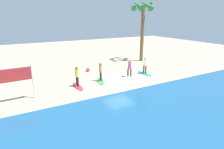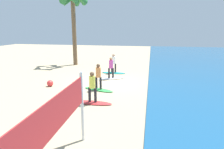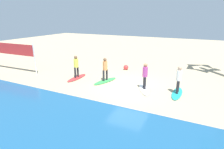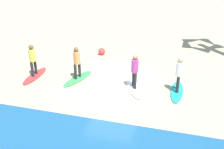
% 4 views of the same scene
% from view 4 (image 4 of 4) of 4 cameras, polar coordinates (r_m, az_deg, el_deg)
% --- Properties ---
extents(ground_plane, '(60.00, 60.00, 0.00)m').
position_cam_4_polar(ground_plane, '(13.20, 0.10, -2.17)').
color(ground_plane, tan).
extents(surfboard_teal, '(0.58, 2.10, 0.09)m').
position_cam_4_polar(surfboard_teal, '(12.89, 13.50, -3.48)').
color(surfboard_teal, teal).
rests_on(surfboard_teal, ground).
extents(surfer_teal, '(0.32, 0.46, 1.64)m').
position_cam_4_polar(surfer_teal, '(12.44, 13.97, 0.50)').
color(surfer_teal, '#232328').
rests_on(surfer_teal, surfboard_teal).
extents(surfboard_white, '(1.36, 2.15, 0.09)m').
position_cam_4_polar(surfboard_white, '(12.89, 4.65, -2.79)').
color(surfboard_white, white).
rests_on(surfboard_white, ground).
extents(surfer_white, '(0.32, 0.43, 1.64)m').
position_cam_4_polar(surfer_white, '(12.44, 4.81, 1.21)').
color(surfer_white, '#232328').
rests_on(surfer_white, surfboard_white).
extents(surfboard_green, '(1.17, 2.17, 0.09)m').
position_cam_4_polar(surfboard_green, '(13.81, -7.18, -0.82)').
color(surfboard_green, green).
rests_on(surfboard_green, ground).
extents(surfer_green, '(0.32, 0.44, 1.64)m').
position_cam_4_polar(surfer_green, '(13.40, -7.41, 2.96)').
color(surfer_green, '#232328').
rests_on(surfer_green, surfboard_green).
extents(surfboard_red, '(0.59, 2.11, 0.09)m').
position_cam_4_polar(surfboard_red, '(14.54, -15.93, -0.24)').
color(surfboard_red, red).
rests_on(surfboard_red, ground).
extents(surfer_red, '(0.32, 0.46, 1.64)m').
position_cam_4_polar(surfer_red, '(14.15, -16.41, 3.37)').
color(surfer_red, '#232328').
rests_on(surfer_red, surfboard_red).
extents(beach_ball, '(0.43, 0.43, 0.43)m').
position_cam_4_polar(beach_ball, '(16.69, -2.19, 4.88)').
color(beach_ball, '#E53838').
rests_on(beach_ball, ground).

